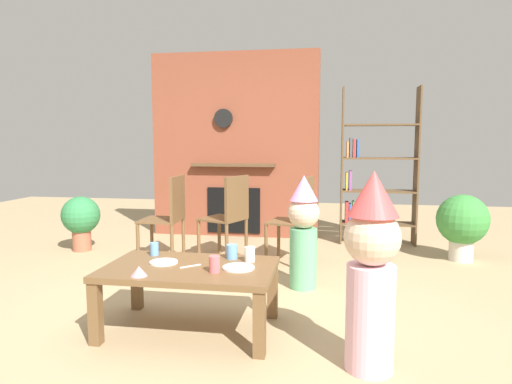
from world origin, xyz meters
TOP-DOWN VIEW (x-y plane):
  - ground_plane at (0.00, 0.00)m, footprint 12.00×12.00m
  - brick_fireplace_feature at (-0.49, 2.60)m, footprint 2.20×0.28m
  - bookshelf at (1.26, 2.40)m, footprint 0.90×0.28m
  - coffee_table at (-0.15, -0.44)m, footprint 1.11×0.69m
  - paper_cup_near_left at (0.22, -0.28)m, footprint 0.07×0.07m
  - paper_cup_near_right at (0.08, -0.22)m, footprint 0.08×0.08m
  - paper_cup_center at (-0.49, -0.21)m, footprint 0.06×0.06m
  - paper_cup_far_left at (0.04, -0.56)m, footprint 0.07×0.07m
  - paper_plate_front at (-0.35, -0.40)m, footprint 0.19×0.19m
  - paper_plate_rear at (0.18, -0.45)m, footprint 0.21×0.21m
  - birthday_cake_slice at (-0.39, -0.71)m, footprint 0.10×0.10m
  - table_fork at (-0.14, -0.46)m, footprint 0.12×0.11m
  - child_with_cone_hat at (0.98, -0.79)m, footprint 0.30×0.30m
  - child_in_pink at (0.53, 0.55)m, footprint 0.27×0.27m
  - dining_chair_left at (-0.89, 1.17)m, footprint 0.40×0.40m
  - dining_chair_middle at (-0.28, 1.31)m, footprint 0.52×0.52m
  - dining_chair_right at (0.44, 1.25)m, footprint 0.48×0.48m
  - potted_plant_tall at (2.13, 1.71)m, footprint 0.53×0.53m
  - potted_plant_short at (-2.06, 1.46)m, footprint 0.43×0.43m

SIDE VIEW (x-z plane):
  - ground_plane at x=0.00m, z-range 0.00..0.00m
  - coffee_table at x=-0.15m, z-range 0.15..0.59m
  - potted_plant_short at x=-2.06m, z-range 0.07..0.70m
  - potted_plant_tall at x=2.13m, z-range 0.06..0.76m
  - table_fork at x=-0.14m, z-range 0.44..0.44m
  - paper_plate_front at x=-0.35m, z-range 0.44..0.45m
  - paper_plate_rear at x=0.18m, z-range 0.44..0.45m
  - birthday_cake_slice at x=-0.39m, z-range 0.44..0.50m
  - paper_cup_center at x=-0.49m, z-range 0.44..0.53m
  - paper_cup_near_right at x=0.08m, z-range 0.44..0.54m
  - paper_cup_near_left at x=0.22m, z-range 0.44..0.54m
  - paper_cup_far_left at x=0.04m, z-range 0.44..0.54m
  - dining_chair_left at x=-0.89m, z-range 0.06..0.96m
  - dining_chair_middle at x=-0.28m, z-range 0.06..0.96m
  - dining_chair_right at x=0.44m, z-range 0.06..0.96m
  - child_in_pink at x=0.53m, z-range 0.03..1.00m
  - child_with_cone_hat at x=0.98m, z-range 0.03..1.13m
  - bookshelf at x=1.26m, z-range -0.07..1.83m
  - brick_fireplace_feature at x=-0.49m, z-range -0.01..2.39m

